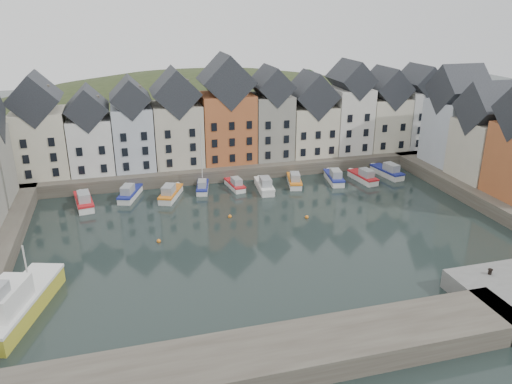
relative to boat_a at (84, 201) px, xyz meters
name	(u,v)px	position (x,y,z in m)	size (l,w,h in m)	color
ground	(276,239)	(23.24, -17.33, -0.80)	(260.00, 260.00, 0.00)	black
far_quay	(225,162)	(23.24, 12.67, 0.20)	(90.00, 16.00, 2.00)	#433C33
right_quay	(510,194)	(60.24, -14.33, 0.20)	(14.00, 54.00, 2.00)	#433C33
near_wall	(239,363)	(13.24, -39.33, 0.20)	(50.00, 6.00, 2.00)	#433C33
hillside	(204,206)	(23.25, 38.67, -18.76)	(153.60, 70.40, 64.00)	#283319
far_terrace	(245,119)	(26.45, 10.67, 8.08)	(72.37, 8.16, 17.78)	beige
right_terrace	(489,134)	(59.24, -9.26, 8.12)	(8.30, 24.25, 16.36)	#B5BEC9
mooring_buoys	(234,224)	(19.24, -12.00, -0.65)	(20.50, 5.50, 0.50)	orange
boat_a	(84,201)	(0.00, 0.00, 0.00)	(3.18, 7.23, 2.68)	silver
boat_b	(130,194)	(6.42, 1.62, -0.06)	(4.06, 6.72, 2.47)	silver
boat_c	(170,194)	(12.26, -0.07, -0.04)	(4.45, 6.89, 2.54)	silver
boat_d	(202,187)	(17.40, 1.81, -0.12)	(2.83, 5.71, 10.47)	silver
boat_e	(235,185)	(22.51, 1.46, -0.17)	(2.41, 5.68, 2.11)	silver
boat_f	(264,186)	(26.70, -0.58, -0.04)	(2.61, 6.81, 2.56)	silver
boat_g	(294,181)	(32.04, 0.58, -0.09)	(3.34, 6.49, 2.39)	silver
boat_h	(334,178)	(38.77, 0.19, -0.05)	(3.09, 6.76, 2.50)	silver
boat_i	(363,177)	(43.49, -0.77, -0.07)	(2.73, 6.55, 2.44)	silver
boat_j	(388,172)	(48.61, 0.49, -0.02)	(3.14, 7.03, 2.60)	silver
large_vessel	(17,304)	(-4.63, -26.73, 0.72)	(6.99, 12.84, 6.45)	gold
mooring_bollard	(490,271)	(40.19, -34.41, 1.51)	(0.48, 0.48, 0.56)	black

